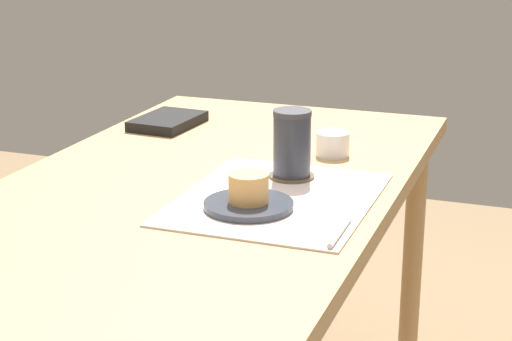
% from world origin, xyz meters
% --- Properties ---
extents(dining_table, '(1.38, 0.73, 0.74)m').
position_xyz_m(dining_table, '(0.00, 0.00, 0.66)').
color(dining_table, tan).
rests_on(dining_table, ground_plane).
extents(placemat, '(0.41, 0.33, 0.00)m').
position_xyz_m(placemat, '(-0.03, -0.17, 0.74)').
color(placemat, silver).
rests_on(placemat, dining_table).
extents(pastry_plate, '(0.15, 0.15, 0.01)m').
position_xyz_m(pastry_plate, '(-0.10, -0.14, 0.75)').
color(pastry_plate, '#333842').
rests_on(pastry_plate, placemat).
extents(pastry, '(0.07, 0.07, 0.05)m').
position_xyz_m(pastry, '(-0.10, -0.14, 0.78)').
color(pastry, '#E0A860').
rests_on(pastry, pastry_plate).
extents(coffee_coaster, '(0.09, 0.09, 0.00)m').
position_xyz_m(coffee_coaster, '(0.09, -0.16, 0.74)').
color(coffee_coaster, brown).
rests_on(coffee_coaster, placemat).
extents(coffee_mug, '(0.11, 0.07, 0.13)m').
position_xyz_m(coffee_mug, '(0.09, -0.16, 0.81)').
color(coffee_mug, '#2D333D').
rests_on(coffee_mug, coffee_coaster).
extents(teaspoon, '(0.13, 0.01, 0.01)m').
position_xyz_m(teaspoon, '(-0.16, -0.32, 0.75)').
color(teaspoon, silver).
rests_on(teaspoon, placemat).
extents(sugar_bowl, '(0.07, 0.07, 0.05)m').
position_xyz_m(sugar_bowl, '(0.28, -0.19, 0.76)').
color(sugar_bowl, white).
rests_on(sugar_bowl, dining_table).
extents(small_book, '(0.19, 0.14, 0.02)m').
position_xyz_m(small_book, '(0.38, 0.24, 0.75)').
color(small_book, black).
rests_on(small_book, dining_table).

